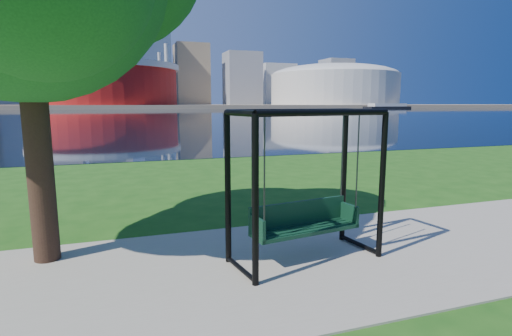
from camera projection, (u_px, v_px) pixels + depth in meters
name	position (u px, v px, depth m)	size (l,w,h in m)	color
ground	(260.00, 254.00, 6.73)	(900.00, 900.00, 0.00)	#1E5114
path	(271.00, 265.00, 6.26)	(120.00, 4.00, 0.03)	#9E937F
river	(128.00, 114.00, 102.09)	(900.00, 180.00, 0.02)	black
far_bank	(122.00, 106.00, 292.65)	(900.00, 228.00, 2.00)	#937F60
stadium	(103.00, 83.00, 221.00)	(83.00, 83.00, 32.00)	maroon
arena	(334.00, 84.00, 266.76)	(84.00, 84.00, 26.56)	beige
skyline	(114.00, 59.00, 298.28)	(392.00, 66.00, 96.50)	gray
swing	(305.00, 189.00, 6.31)	(2.50, 1.37, 2.44)	black
barge	(387.00, 106.00, 222.55)	(28.72, 10.13, 2.81)	black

